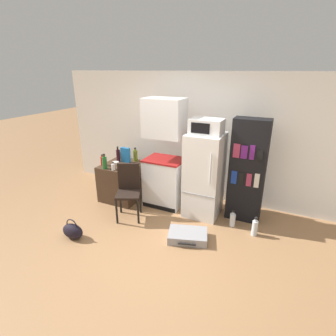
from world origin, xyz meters
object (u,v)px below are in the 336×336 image
bookshelf (247,171)px  cereal_box (126,155)px  chair (129,187)px  bottle_milk_white (113,167)px  bottle_amber_beer (119,155)px  kitchen_hutch (165,158)px  handbag (73,231)px  bottle_green_tall (105,162)px  bottle_ketchup_red (103,161)px  bowl (116,163)px  bottle_wine_dark (118,155)px  suitcase_large_flat (188,236)px  water_bottle_middle (255,228)px  bottle_olive_oil (135,155)px  water_bottle_front (233,220)px  side_table (123,181)px  microwave (207,126)px  refrigerator (204,175)px

bookshelf → cereal_box: size_ratio=5.89×
chair → bottle_milk_white: bearing=130.0°
bookshelf → bottle_amber_beer: (-2.60, 0.03, -0.08)m
kitchen_hutch → handbag: kitchen_hutch is taller
bookshelf → bottle_milk_white: bearing=-166.3°
bottle_amber_beer → bottle_green_tall: bearing=-81.1°
bookshelf → bottle_milk_white: bookshelf is taller
bottle_ketchup_red → bowl: bearing=47.2°
bottle_wine_dark → bottle_green_tall: bearing=-87.9°
bottle_ketchup_red → suitcase_large_flat: (2.02, -0.58, -0.75)m
bottle_ketchup_red → bottle_green_tall: size_ratio=0.75×
bookshelf → water_bottle_middle: bearing=-60.2°
chair → water_bottle_middle: size_ratio=2.99×
handbag → chair: bearing=66.0°
bottle_olive_oil → water_bottle_front: size_ratio=0.96×
suitcase_large_flat → water_bottle_middle: 1.08m
bottle_olive_oil → cereal_box: bearing=-134.0°
side_table → bottle_green_tall: bearing=-114.1°
microwave → chair: bearing=-151.6°
suitcase_large_flat → water_bottle_front: 0.86m
bottle_ketchup_red → bottle_olive_oil: (0.45, 0.49, 0.03)m
bottle_green_tall → bottle_amber_beer: size_ratio=1.56×
bottle_milk_white → suitcase_large_flat: (1.68, -0.46, -0.72)m
kitchen_hutch → bowl: (-1.02, -0.14, -0.19)m
kitchen_hutch → microwave: 1.04m
bottle_wine_dark → bottle_milk_white: size_ratio=2.03×
suitcase_large_flat → water_bottle_middle: water_bottle_middle is taller
chair → microwave: bearing=3.5°
handbag → refrigerator: bearing=45.1°
bottle_green_tall → suitcase_large_flat: 2.07m
bowl → water_bottle_middle: bowl is taller
kitchen_hutch → bowl: 1.04m
kitchen_hutch → bottle_olive_oil: bearing=167.6°
side_table → bookshelf: (2.36, 0.24, 0.52)m
side_table → kitchen_hutch: bearing=8.1°
water_bottle_front → suitcase_large_flat: bearing=-129.1°
microwave → bottle_ketchup_red: microwave is taller
bottle_milk_white → suitcase_large_flat: 1.88m
bowl → handbag: bearing=-82.0°
microwave → bowl: bearing=-176.8°
kitchen_hutch → water_bottle_middle: 1.96m
side_table → handbag: (0.07, -1.51, -0.24)m
handbag → water_bottle_middle: (2.56, 1.28, 0.01)m
bottle_wine_dark → microwave: bearing=-1.1°
bottle_ketchup_red → water_bottle_front: bearing=1.9°
cereal_box → bottle_olive_oil: bearing=46.0°
bottle_green_tall → cereal_box: cereal_box is taller
cereal_box → refrigerator: bearing=-1.9°
chair → handbag: (-0.43, -0.96, -0.44)m
side_table → bottle_wine_dark: (-0.17, 0.12, 0.49)m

